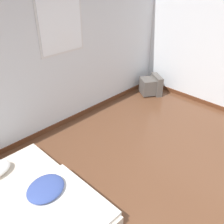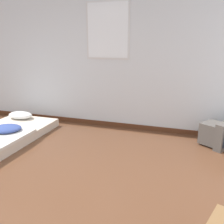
{
  "view_description": "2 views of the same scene",
  "coord_description": "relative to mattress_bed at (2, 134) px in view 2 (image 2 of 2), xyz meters",
  "views": [
    {
      "loc": [
        -1.87,
        -0.7,
        2.67
      ],
      "look_at": [
        0.73,
        1.85,
        0.49
      ],
      "focal_mm": 40.0,
      "sensor_mm": 36.0,
      "label": 1
    },
    {
      "loc": [
        2.13,
        -1.86,
        1.7
      ],
      "look_at": [
        0.87,
        1.94,
        0.56
      ],
      "focal_mm": 40.0,
      "sensor_mm": 36.0,
      "label": 2
    }
  ],
  "objects": [
    {
      "name": "wall_back",
      "position": [
        1.04,
        1.35,
        1.19
      ],
      "size": [
        8.4,
        0.08,
        2.6
      ],
      "color": "silver",
      "rests_on": "ground_plane"
    },
    {
      "name": "mattress_bed",
      "position": [
        0.0,
        0.0,
        0.0
      ],
      "size": [
        1.16,
        1.98,
        0.29
      ],
      "color": "beige",
      "rests_on": "ground_plane"
    },
    {
      "name": "crt_tv",
      "position": [
        3.61,
        0.91,
        0.11
      ],
      "size": [
        0.59,
        0.59,
        0.45
      ],
      "color": "#56514C",
      "rests_on": "ground_plane"
    }
  ]
}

